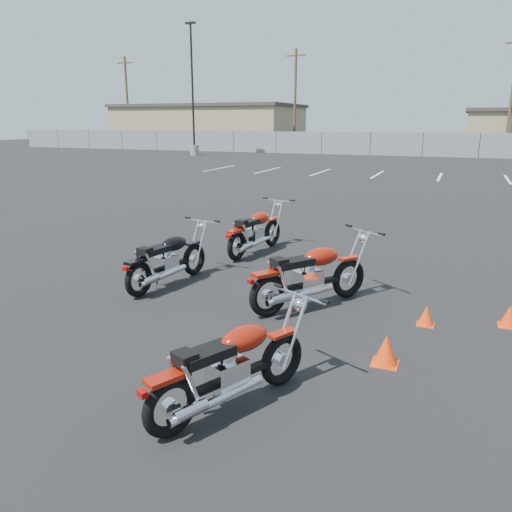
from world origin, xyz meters
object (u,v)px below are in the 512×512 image
at_px(motorcycle_second_black, 168,259).
at_px(motorcycle_third_red, 311,275).
at_px(motorcycle_front_red, 256,231).
at_px(motorcycle_rear_red, 231,366).

height_order(motorcycle_second_black, motorcycle_third_red, motorcycle_third_red).
distance_m(motorcycle_front_red, motorcycle_rear_red, 5.77).
bearing_deg(motorcycle_second_black, motorcycle_front_red, 77.77).
height_order(motorcycle_front_red, motorcycle_third_red, motorcycle_third_red).
bearing_deg(motorcycle_third_red, motorcycle_second_black, 178.27).
distance_m(motorcycle_front_red, motorcycle_second_black, 2.54).
distance_m(motorcycle_third_red, motorcycle_rear_red, 2.87).
height_order(motorcycle_second_black, motorcycle_rear_red, motorcycle_second_black).
bearing_deg(motorcycle_second_black, motorcycle_third_red, -1.73).
bearing_deg(motorcycle_third_red, motorcycle_front_red, 126.72).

